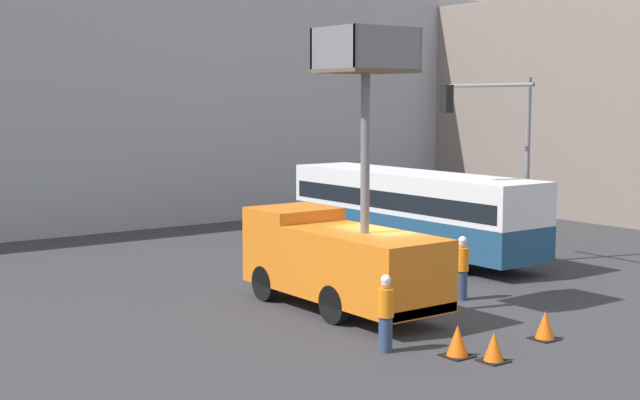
{
  "coord_description": "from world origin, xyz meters",
  "views": [
    {
      "loc": [
        -15.91,
        -18.37,
        5.81
      ],
      "look_at": [
        -1.28,
        1.61,
        2.98
      ],
      "focal_mm": 50.0,
      "sensor_mm": 36.0,
      "label": 1
    }
  ],
  "objects_px": {
    "city_bus": "(411,207)",
    "traffic_cone_far_side": "(457,342)",
    "road_worker_near_truck": "(386,313)",
    "traffic_cone_mid_road": "(494,348)",
    "traffic_cone_near_truck": "(545,326)",
    "traffic_light_pole": "(500,139)",
    "utility_truck": "(340,253)",
    "road_worker_directing": "(462,268)"
  },
  "relations": [
    {
      "from": "city_bus",
      "to": "road_worker_near_truck",
      "type": "relative_size",
      "value": 6.21
    },
    {
      "from": "traffic_cone_mid_road",
      "to": "traffic_cone_near_truck",
      "type": "bearing_deg",
      "value": 12.81
    },
    {
      "from": "city_bus",
      "to": "traffic_cone_near_truck",
      "type": "xyz_separation_m",
      "value": [
        -5.15,
        -10.54,
        -1.51
      ]
    },
    {
      "from": "city_bus",
      "to": "traffic_light_pole",
      "type": "relative_size",
      "value": 1.72
    },
    {
      "from": "utility_truck",
      "to": "road_worker_directing",
      "type": "distance_m",
      "value": 3.85
    },
    {
      "from": "traffic_light_pole",
      "to": "traffic_cone_mid_road",
      "type": "relative_size",
      "value": 9.79
    },
    {
      "from": "traffic_cone_near_truck",
      "to": "traffic_cone_far_side",
      "type": "relative_size",
      "value": 0.96
    },
    {
      "from": "city_bus",
      "to": "traffic_light_pole",
      "type": "bearing_deg",
      "value": -152.8
    },
    {
      "from": "traffic_cone_mid_road",
      "to": "traffic_cone_far_side",
      "type": "height_order",
      "value": "traffic_cone_far_side"
    },
    {
      "from": "utility_truck",
      "to": "road_worker_directing",
      "type": "bearing_deg",
      "value": -16.46
    },
    {
      "from": "city_bus",
      "to": "traffic_cone_far_side",
      "type": "xyz_separation_m",
      "value": [
        -7.89,
        -10.32,
        -1.49
      ]
    },
    {
      "from": "city_bus",
      "to": "traffic_cone_far_side",
      "type": "height_order",
      "value": "city_bus"
    },
    {
      "from": "road_worker_near_truck",
      "to": "road_worker_directing",
      "type": "xyz_separation_m",
      "value": [
        5.25,
        2.77,
        0.03
      ]
    },
    {
      "from": "utility_truck",
      "to": "city_bus",
      "type": "relative_size",
      "value": 0.68
    },
    {
      "from": "utility_truck",
      "to": "traffic_cone_near_truck",
      "type": "bearing_deg",
      "value": -67.39
    },
    {
      "from": "road_worker_directing",
      "to": "traffic_cone_mid_road",
      "type": "bearing_deg",
      "value": 53.98
    },
    {
      "from": "traffic_light_pole",
      "to": "traffic_cone_mid_road",
      "type": "xyz_separation_m",
      "value": [
        -8.5,
        -7.68,
        -4.13
      ]
    },
    {
      "from": "city_bus",
      "to": "utility_truck",
      "type": "bearing_deg",
      "value": 136.69
    },
    {
      "from": "road_worker_directing",
      "to": "traffic_cone_near_truck",
      "type": "height_order",
      "value": "road_worker_directing"
    },
    {
      "from": "road_worker_near_truck",
      "to": "road_worker_directing",
      "type": "height_order",
      "value": "road_worker_directing"
    },
    {
      "from": "road_worker_near_truck",
      "to": "traffic_cone_mid_road",
      "type": "distance_m",
      "value": 2.54
    },
    {
      "from": "road_worker_directing",
      "to": "city_bus",
      "type": "bearing_deg",
      "value": -117.94
    },
    {
      "from": "city_bus",
      "to": "traffic_cone_far_side",
      "type": "bearing_deg",
      "value": 153.85
    },
    {
      "from": "city_bus",
      "to": "road_worker_near_truck",
      "type": "distance_m",
      "value": 12.79
    },
    {
      "from": "traffic_cone_mid_road",
      "to": "road_worker_directing",
      "type": "bearing_deg",
      "value": 51.41
    },
    {
      "from": "traffic_cone_far_side",
      "to": "traffic_cone_near_truck",
      "type": "bearing_deg",
      "value": -4.5
    },
    {
      "from": "utility_truck",
      "to": "traffic_cone_far_side",
      "type": "height_order",
      "value": "utility_truck"
    },
    {
      "from": "traffic_cone_near_truck",
      "to": "traffic_cone_far_side",
      "type": "xyz_separation_m",
      "value": [
        -2.75,
        0.22,
        0.02
      ]
    },
    {
      "from": "traffic_cone_near_truck",
      "to": "traffic_cone_mid_road",
      "type": "relative_size",
      "value": 1.05
    },
    {
      "from": "traffic_cone_near_truck",
      "to": "road_worker_directing",
      "type": "bearing_deg",
      "value": 71.34
    },
    {
      "from": "utility_truck",
      "to": "traffic_cone_near_truck",
      "type": "relative_size",
      "value": 10.86
    },
    {
      "from": "traffic_light_pole",
      "to": "traffic_cone_near_truck",
      "type": "distance_m",
      "value": 10.26
    },
    {
      "from": "city_bus",
      "to": "traffic_cone_mid_road",
      "type": "bearing_deg",
      "value": 157.07
    },
    {
      "from": "utility_truck",
      "to": "road_worker_directing",
      "type": "height_order",
      "value": "utility_truck"
    },
    {
      "from": "utility_truck",
      "to": "road_worker_near_truck",
      "type": "relative_size",
      "value": 4.2
    },
    {
      "from": "utility_truck",
      "to": "traffic_light_pole",
      "type": "bearing_deg",
      "value": 12.44
    },
    {
      "from": "traffic_cone_near_truck",
      "to": "city_bus",
      "type": "bearing_deg",
      "value": 63.97
    },
    {
      "from": "utility_truck",
      "to": "traffic_light_pole",
      "type": "xyz_separation_m",
      "value": [
        8.33,
        1.84,
        2.84
      ]
    },
    {
      "from": "traffic_light_pole",
      "to": "traffic_cone_mid_road",
      "type": "bearing_deg",
      "value": -137.88
    },
    {
      "from": "utility_truck",
      "to": "road_worker_directing",
      "type": "relative_size",
      "value": 4.08
    },
    {
      "from": "city_bus",
      "to": "traffic_cone_near_truck",
      "type": "bearing_deg",
      "value": 165.23
    },
    {
      "from": "traffic_light_pole",
      "to": "road_worker_near_truck",
      "type": "xyz_separation_m",
      "value": [
        -9.93,
        -5.68,
        -3.54
      ]
    }
  ]
}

